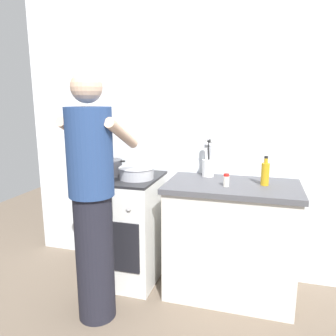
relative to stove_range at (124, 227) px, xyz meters
The scene contains 10 objects.
ground 0.59m from the stove_range, 22.87° to the right, with size 6.00×6.00×0.00m, color #6B5B4C.
back_wall 1.03m from the stove_range, 32.64° to the left, with size 3.20×0.10×2.50m.
countertop 0.90m from the stove_range, ahead, with size 1.00×0.60×0.90m.
stove_range is the anchor object (origin of this frame).
pot 0.53m from the stove_range, 162.44° to the left, with size 0.28×0.22×0.13m.
mixing_bowl 0.52m from the stove_range, 15.26° to the right, with size 0.29×0.29×0.10m.
utensil_crock 0.90m from the stove_range, 16.42° to the left, with size 0.10×0.10×0.33m.
spice_bottle 1.00m from the stove_range, ahead, with size 0.04×0.04×0.09m.
oil_bottle 1.25m from the stove_range, ahead, with size 0.06×0.06×0.22m.
person 0.69m from the stove_range, 87.46° to the right, with size 0.41×0.50×1.70m.
Camera 1 is at (0.73, -2.26, 1.52)m, focal length 34.56 mm.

